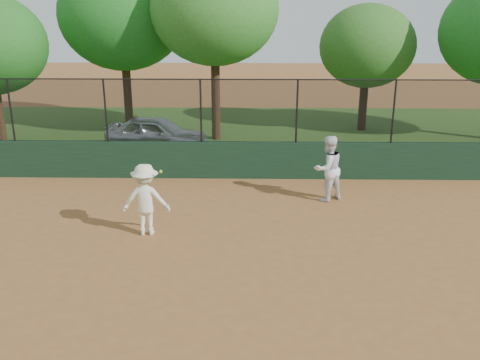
{
  "coord_description": "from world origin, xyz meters",
  "views": [
    {
      "loc": [
        1.05,
        -10.49,
        5.46
      ],
      "look_at": [
        0.8,
        2.2,
        1.2
      ],
      "focal_mm": 40.0,
      "sensor_mm": 36.0,
      "label": 1
    }
  ],
  "objects_px": {
    "tree_2": "(214,10)",
    "parked_car": "(157,134)",
    "player_second": "(328,168)",
    "tree_3": "(367,46)",
    "tree_1": "(122,15)",
    "player_main": "(146,200)"
  },
  "relations": [
    {
      "from": "parked_car",
      "to": "tree_3",
      "type": "relative_size",
      "value": 0.72
    },
    {
      "from": "tree_1",
      "to": "tree_2",
      "type": "distance_m",
      "value": 4.31
    },
    {
      "from": "player_main",
      "to": "tree_3",
      "type": "distance_m",
      "value": 13.92
    },
    {
      "from": "player_second",
      "to": "tree_2",
      "type": "height_order",
      "value": "tree_2"
    },
    {
      "from": "parked_car",
      "to": "tree_2",
      "type": "height_order",
      "value": "tree_2"
    },
    {
      "from": "parked_car",
      "to": "tree_1",
      "type": "relative_size",
      "value": 0.54
    },
    {
      "from": "player_main",
      "to": "parked_car",
      "type": "bearing_deg",
      "value": 97.76
    },
    {
      "from": "parked_car",
      "to": "player_main",
      "type": "height_order",
      "value": "player_main"
    },
    {
      "from": "parked_car",
      "to": "player_main",
      "type": "relative_size",
      "value": 2.18
    },
    {
      "from": "parked_car",
      "to": "tree_3",
      "type": "distance_m",
      "value": 9.77
    },
    {
      "from": "player_second",
      "to": "tree_2",
      "type": "relative_size",
      "value": 0.26
    },
    {
      "from": "tree_2",
      "to": "tree_1",
      "type": "bearing_deg",
      "value": 157.49
    },
    {
      "from": "parked_car",
      "to": "tree_3",
      "type": "height_order",
      "value": "tree_3"
    },
    {
      "from": "tree_1",
      "to": "tree_3",
      "type": "distance_m",
      "value": 10.44
    },
    {
      "from": "parked_car",
      "to": "player_main",
      "type": "xyz_separation_m",
      "value": [
        1.05,
        -7.68,
        0.23
      ]
    },
    {
      "from": "player_second",
      "to": "tree_3",
      "type": "xyz_separation_m",
      "value": [
        2.75,
        8.94,
        2.68
      ]
    },
    {
      "from": "tree_2",
      "to": "player_main",
      "type": "bearing_deg",
      "value": -96.56
    },
    {
      "from": "player_second",
      "to": "parked_car",
      "type": "bearing_deg",
      "value": -73.2
    },
    {
      "from": "tree_1",
      "to": "tree_3",
      "type": "xyz_separation_m",
      "value": [
        10.36,
        0.16,
        -1.28
      ]
    },
    {
      "from": "player_main",
      "to": "tree_3",
      "type": "bearing_deg",
      "value": 56.75
    },
    {
      "from": "tree_3",
      "to": "parked_car",
      "type": "bearing_deg",
      "value": -156.38
    },
    {
      "from": "tree_2",
      "to": "parked_car",
      "type": "bearing_deg",
      "value": -138.25
    }
  ]
}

